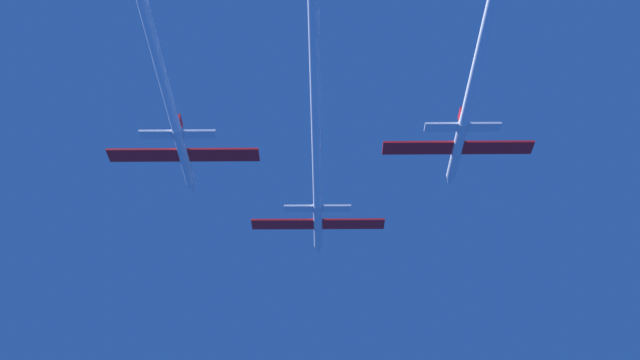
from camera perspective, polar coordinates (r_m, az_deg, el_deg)
jet_lead at (r=87.35m, az=-0.27°, el=2.87°), size 17.56×62.74×2.91m
jet_left_wing at (r=79.31m, az=-11.74°, el=8.43°), size 17.56×56.78×2.91m
jet_right_wing at (r=80.34m, az=11.61°, el=8.83°), size 17.56×56.09×2.91m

